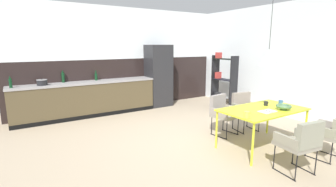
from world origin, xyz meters
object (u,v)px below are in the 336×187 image
object	(u,v)px
refrigerator_column	(159,76)
armchair_far_side	(222,110)
bottle_spice_small	(10,83)
bottle_vinegar_dark	(63,77)
bottle_wine_green	(96,77)
pendant_lamp_over_table_near	(269,57)
armchair_facing_counter	(302,140)
open_shelf_unit	(223,80)
cooking_pot	(42,82)
dining_table	(263,111)
mug_wide_latte	(266,103)
open_book	(268,111)
mug_short_terracotta	(281,102)
armchair_by_stool	(331,131)
armchair_head_of_table	(244,106)
fruit_bowl	(284,107)
mug_white_ceramic	(247,115)

from	to	relation	value
refrigerator_column	armchair_far_side	world-z (taller)	refrigerator_column
bottle_spice_small	bottle_vinegar_dark	bearing A→B (deg)	13.18
bottle_wine_green	pendant_lamp_over_table_near	xyz separation A→B (m)	(1.85, -3.99, 0.63)
armchair_facing_counter	open_shelf_unit	world-z (taller)	open_shelf_unit
refrigerator_column	armchair_far_side	size ratio (longest dim) A/B	2.25
refrigerator_column	cooking_pot	xyz separation A→B (m)	(-3.21, -0.01, 0.05)
refrigerator_column	dining_table	distance (m)	3.82
mug_wide_latte	bottle_vinegar_dark	bearing A→B (deg)	126.85
open_book	bottle_wine_green	xyz separation A→B (m)	(-1.75, 4.12, 0.28)
mug_short_terracotta	open_book	bearing A→B (deg)	-163.13
armchair_by_stool	open_book	xyz separation A→B (m)	(-0.66, 0.73, 0.25)
armchair_head_of_table	bottle_wine_green	xyz separation A→B (m)	(-2.36, 3.10, 0.49)
fruit_bowl	cooking_pot	size ratio (longest dim) A/B	1.10
bottle_spice_small	open_shelf_unit	distance (m)	5.47
armchair_far_side	open_shelf_unit	world-z (taller)	open_shelf_unit
mug_wide_latte	bottle_spice_small	distance (m)	5.47
armchair_far_side	bottle_wine_green	bearing A→B (deg)	-69.57
refrigerator_column	bottle_wine_green	size ratio (longest dim) A/B	6.89
armchair_facing_counter	mug_wide_latte	distance (m)	1.25
dining_table	fruit_bowl	bearing A→B (deg)	-43.58
dining_table	pendant_lamp_over_table_near	world-z (taller)	pendant_lamp_over_table_near
cooking_pot	open_shelf_unit	size ratio (longest dim) A/B	0.15
open_shelf_unit	pendant_lamp_over_table_near	size ratio (longest dim) A/B	1.21
bottle_wine_green	pendant_lamp_over_table_near	size ratio (longest dim) A/B	0.20
mug_white_ceramic	cooking_pot	xyz separation A→B (m)	(-2.50, 4.03, 0.20)
armchair_head_of_table	bottle_spice_small	world-z (taller)	bottle_spice_small
refrigerator_column	fruit_bowl	bearing A→B (deg)	-86.81
refrigerator_column	open_shelf_unit	world-z (taller)	refrigerator_column
refrigerator_column	armchair_far_side	distance (m)	2.94
mug_wide_latte	open_book	bearing A→B (deg)	-139.81
open_book	bottle_vinegar_dark	distance (m)	4.94
cooking_pot	bottle_wine_green	bearing A→B (deg)	6.65
armchair_by_stool	mug_short_terracotta	bearing A→B (deg)	85.28
bottle_vinegar_dark	pendant_lamp_over_table_near	distance (m)	4.90
dining_table	armchair_head_of_table	bearing A→B (deg)	59.43
mug_white_ceramic	refrigerator_column	bearing A→B (deg)	79.95
open_book	pendant_lamp_over_table_near	size ratio (longest dim) A/B	0.22
refrigerator_column	open_book	world-z (taller)	refrigerator_column
armchair_by_stool	dining_table	bearing A→B (deg)	117.74
cooking_pot	pendant_lamp_over_table_near	xyz separation A→B (m)	(3.19, -3.83, 0.67)
armchair_by_stool	mug_white_ceramic	xyz separation A→B (m)	(-1.25, 0.67, 0.30)
fruit_bowl	bottle_spice_small	xyz separation A→B (m)	(-4.07, 4.00, 0.23)
open_book	bottle_spice_small	xyz separation A→B (m)	(-3.72, 3.93, 0.29)
armchair_far_side	bottle_spice_small	bearing A→B (deg)	-46.90
bottle_spice_small	pendant_lamp_over_table_near	bearing A→B (deg)	-44.78
armchair_by_stool	mug_white_ceramic	bearing A→B (deg)	147.77
refrigerator_column	mug_short_terracotta	distance (m)	3.82
cooking_pot	bottle_vinegar_dark	size ratio (longest dim) A/B	0.78
open_shelf_unit	fruit_bowl	bearing A→B (deg)	-24.33
fruit_bowl	bottle_vinegar_dark	distance (m)	5.18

